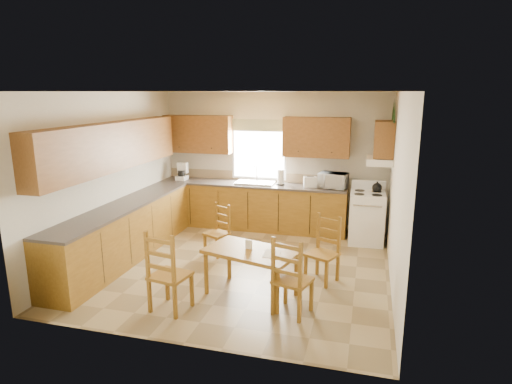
% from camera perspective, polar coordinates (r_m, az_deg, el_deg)
% --- Properties ---
extents(floor, '(4.50, 4.50, 0.00)m').
position_cam_1_polar(floor, '(6.88, -1.88, -9.85)').
color(floor, '#917D56').
rests_on(floor, ground).
extents(ceiling, '(4.50, 4.50, 0.00)m').
position_cam_1_polar(ceiling, '(6.33, -2.06, 13.25)').
color(ceiling, '#9C6B24').
rests_on(ceiling, floor).
extents(wall_left, '(4.50, 4.50, 0.00)m').
position_cam_1_polar(wall_left, '(7.43, -18.82, 2.08)').
color(wall_left, beige).
rests_on(wall_left, floor).
extents(wall_right, '(4.50, 4.50, 0.00)m').
position_cam_1_polar(wall_right, '(6.22, 18.29, 0.04)').
color(wall_right, beige).
rests_on(wall_right, floor).
extents(wall_back, '(4.50, 4.50, 0.00)m').
position_cam_1_polar(wall_back, '(8.62, 2.38, 4.22)').
color(wall_back, beige).
rests_on(wall_back, floor).
extents(wall_front, '(4.50, 4.50, 0.00)m').
position_cam_1_polar(wall_front, '(4.44, -10.42, -4.65)').
color(wall_front, beige).
rests_on(wall_front, floor).
extents(lower_cab_back, '(3.75, 0.60, 0.88)m').
position_cam_1_polar(lower_cab_back, '(8.61, -0.55, -1.97)').
color(lower_cab_back, brown).
rests_on(lower_cab_back, floor).
extents(lower_cab_left, '(0.60, 3.60, 0.88)m').
position_cam_1_polar(lower_cab_left, '(7.37, -16.98, -5.19)').
color(lower_cab_left, brown).
rests_on(lower_cab_left, floor).
extents(counter_back, '(3.75, 0.63, 0.04)m').
position_cam_1_polar(counter_back, '(8.50, -0.56, 1.03)').
color(counter_back, '#453D3A').
rests_on(counter_back, lower_cab_back).
extents(counter_left, '(0.63, 3.60, 0.04)m').
position_cam_1_polar(counter_left, '(7.25, -17.23, -1.73)').
color(counter_left, '#453D3A').
rests_on(counter_left, lower_cab_left).
extents(backsplash, '(3.75, 0.01, 0.18)m').
position_cam_1_polar(backsplash, '(8.75, -0.06, 2.12)').
color(backsplash, '#897556').
rests_on(backsplash, counter_back).
extents(upper_cab_back_left, '(1.41, 0.33, 0.75)m').
position_cam_1_polar(upper_cab_back_left, '(8.86, -7.73, 7.66)').
color(upper_cab_back_left, brown).
rests_on(upper_cab_back_left, wall_back).
extents(upper_cab_back_right, '(1.25, 0.33, 0.75)m').
position_cam_1_polar(upper_cab_back_right, '(8.25, 8.06, 7.24)').
color(upper_cab_back_right, brown).
rests_on(upper_cab_back_right, wall_back).
extents(upper_cab_left, '(0.33, 3.60, 0.75)m').
position_cam_1_polar(upper_cab_left, '(7.14, -18.67, 5.77)').
color(upper_cab_left, brown).
rests_on(upper_cab_left, wall_left).
extents(upper_cab_stove, '(0.33, 0.62, 0.62)m').
position_cam_1_polar(upper_cab_stove, '(7.75, 16.70, 6.78)').
color(upper_cab_stove, brown).
rests_on(upper_cab_stove, wall_right).
extents(range_hood, '(0.44, 0.62, 0.12)m').
position_cam_1_polar(range_hood, '(7.80, 16.15, 4.03)').
color(range_hood, white).
rests_on(range_hood, wall_right).
extents(window_frame, '(1.13, 0.02, 1.18)m').
position_cam_1_polar(window_frame, '(8.63, 0.39, 5.59)').
color(window_frame, white).
rests_on(window_frame, wall_back).
extents(window_pane, '(1.05, 0.01, 1.10)m').
position_cam_1_polar(window_pane, '(8.62, 0.38, 5.58)').
color(window_pane, white).
rests_on(window_pane, wall_back).
extents(window_valance, '(1.19, 0.01, 0.24)m').
position_cam_1_polar(window_valance, '(8.55, 0.35, 8.89)').
color(window_valance, '#4D633A').
rests_on(window_valance, wall_back).
extents(sink_basin, '(0.75, 0.45, 0.04)m').
position_cam_1_polar(sink_basin, '(8.47, -0.07, 1.26)').
color(sink_basin, silver).
rests_on(sink_basin, counter_back).
extents(pine_decal_a, '(0.22, 0.22, 0.36)m').
position_cam_1_polar(pine_decal_a, '(7.40, 18.03, 10.14)').
color(pine_decal_a, '#153516').
rests_on(pine_decal_a, wall_right).
extents(pine_decal_b, '(0.22, 0.22, 0.36)m').
position_cam_1_polar(pine_decal_b, '(7.72, 17.94, 10.55)').
color(pine_decal_b, '#153516').
rests_on(pine_decal_b, wall_right).
extents(pine_decal_c, '(0.22, 0.22, 0.36)m').
position_cam_1_polar(pine_decal_c, '(8.04, 17.81, 10.35)').
color(pine_decal_c, '#153516').
rests_on(pine_decal_c, wall_right).
extents(stove, '(0.63, 0.65, 0.91)m').
position_cam_1_polar(stove, '(8.03, 14.53, -3.42)').
color(stove, white).
rests_on(stove, floor).
extents(coffeemaker, '(0.21, 0.24, 0.30)m').
position_cam_1_polar(coffeemaker, '(8.97, -9.88, 2.59)').
color(coffeemaker, white).
rests_on(coffeemaker, counter_back).
extents(paper_towel, '(0.17, 0.17, 0.30)m').
position_cam_1_polar(paper_towel, '(8.36, 3.31, 1.98)').
color(paper_towel, white).
rests_on(paper_towel, counter_back).
extents(toaster, '(0.27, 0.21, 0.20)m').
position_cam_1_polar(toaster, '(8.24, 7.23, 1.37)').
color(toaster, white).
rests_on(toaster, counter_back).
extents(microwave, '(0.54, 0.43, 0.29)m').
position_cam_1_polar(microwave, '(8.20, 10.23, 1.53)').
color(microwave, white).
rests_on(microwave, counter_back).
extents(dining_table, '(1.34, 0.97, 0.64)m').
position_cam_1_polar(dining_table, '(5.87, -0.66, -10.66)').
color(dining_table, brown).
rests_on(dining_table, floor).
extents(chair_near_left, '(0.51, 0.49, 1.06)m').
position_cam_1_polar(chair_near_left, '(5.52, -11.41, -10.19)').
color(chair_near_left, brown).
rests_on(chair_near_left, floor).
extents(chair_near_right, '(0.52, 0.51, 1.01)m').
position_cam_1_polar(chair_near_right, '(5.36, 4.92, -10.99)').
color(chair_near_right, brown).
rests_on(chair_near_right, floor).
extents(chair_far_left, '(0.47, 0.46, 0.85)m').
position_cam_1_polar(chair_far_left, '(7.24, -5.24, -5.10)').
color(chair_far_left, brown).
rests_on(chair_far_left, floor).
extents(chair_far_right, '(0.53, 0.52, 0.96)m').
position_cam_1_polar(chair_far_right, '(6.27, 8.84, -7.65)').
color(chair_far_right, brown).
rests_on(chair_far_right, floor).
extents(table_paper, '(0.23, 0.30, 0.00)m').
position_cam_1_polar(table_paper, '(5.61, 2.13, -8.25)').
color(table_paper, white).
rests_on(table_paper, dining_table).
extents(table_card, '(0.10, 0.04, 0.13)m').
position_cam_1_polar(table_card, '(5.75, -0.98, -7.01)').
color(table_card, white).
rests_on(table_card, dining_table).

